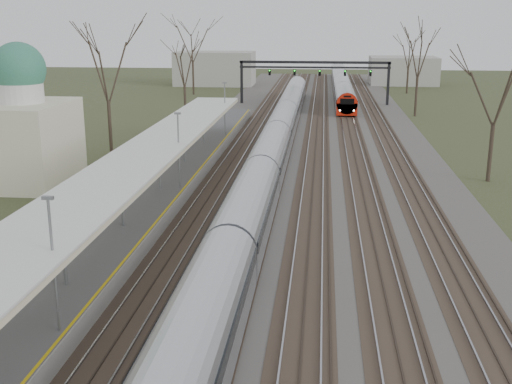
% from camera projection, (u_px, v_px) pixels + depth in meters
% --- Properties ---
extents(track_bed, '(24.00, 160.00, 0.22)m').
position_uv_depth(track_bed, '(308.00, 145.00, 61.90)').
color(track_bed, '#474442').
rests_on(track_bed, ground).
extents(platform, '(3.50, 69.00, 1.00)m').
position_uv_depth(platform, '(172.00, 182.00, 45.92)').
color(platform, '#9E9B93').
rests_on(platform, ground).
extents(canopy, '(4.10, 50.00, 3.11)m').
position_uv_depth(canopy, '(154.00, 148.00, 40.69)').
color(canopy, slate).
rests_on(canopy, platform).
extents(dome_building, '(10.00, 8.00, 10.30)m').
position_uv_depth(dome_building, '(2.00, 134.00, 46.82)').
color(dome_building, beige).
rests_on(dome_building, ground).
extents(signal_gantry, '(21.00, 0.59, 6.08)m').
position_uv_depth(signal_gantry, '(315.00, 70.00, 89.40)').
color(signal_gantry, black).
rests_on(signal_gantry, ground).
extents(tree_west_far, '(5.50, 5.50, 11.33)m').
position_uv_depth(tree_west_far, '(106.00, 65.00, 54.81)').
color(tree_west_far, '#2D231C').
rests_on(tree_west_far, ground).
extents(tree_east_far, '(5.00, 5.00, 10.30)m').
position_uv_depth(tree_east_far, '(497.00, 84.00, 46.15)').
color(tree_east_far, '#2D231C').
rests_on(tree_east_far, ground).
extents(train_near, '(2.62, 90.21, 3.05)m').
position_uv_depth(train_near, '(277.00, 138.00, 57.43)').
color(train_near, '#ADAFB7').
rests_on(train_near, ground).
extents(train_far, '(2.62, 60.21, 3.05)m').
position_uv_depth(train_far, '(341.00, 82.00, 106.88)').
color(train_far, '#ADAFB7').
rests_on(train_far, ground).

